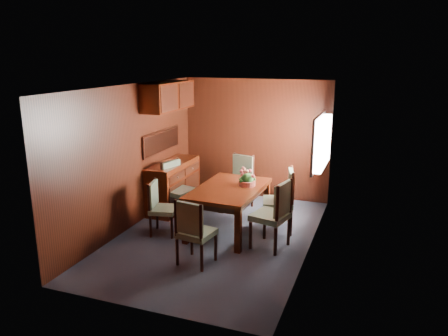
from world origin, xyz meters
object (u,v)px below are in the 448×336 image
at_px(chair_head, 193,229).
at_px(flower_centerpiece, 247,177).
at_px(sideboard, 173,185).
at_px(chair_right_near, 275,211).
at_px(chair_left_near, 159,205).
at_px(dining_table, 229,194).

relative_size(chair_head, flower_centerpiece, 3.26).
bearing_deg(chair_head, flower_centerpiece, 87.30).
bearing_deg(sideboard, chair_right_near, -26.15).
relative_size(sideboard, chair_left_near, 1.57).
xyz_separation_m(chair_left_near, flower_centerpiece, (1.27, 0.70, 0.40)).
bearing_deg(chair_right_near, sideboard, 77.50).
xyz_separation_m(dining_table, flower_centerpiece, (0.25, 0.20, 0.25)).
height_order(chair_left_near, chair_head, chair_head).
distance_m(chair_left_near, chair_head, 1.28).
relative_size(sideboard, chair_right_near, 1.30).
bearing_deg(chair_head, dining_table, 96.16).
bearing_deg(chair_right_near, flower_centerpiece, 59.41).
bearing_deg(chair_head, chair_right_near, 52.91).
relative_size(dining_table, chair_head, 1.69).
xyz_separation_m(chair_right_near, flower_centerpiece, (-0.63, 0.62, 0.30)).
relative_size(dining_table, chair_right_near, 1.52).
bearing_deg(chair_left_near, chair_head, 37.31).
height_order(chair_head, flower_centerpiece, flower_centerpiece).
height_order(chair_left_near, flower_centerpiece, flower_centerpiece).
bearing_deg(flower_centerpiece, chair_right_near, -44.25).
height_order(chair_right_near, chair_head, chair_right_near).
relative_size(dining_table, flower_centerpiece, 5.50).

